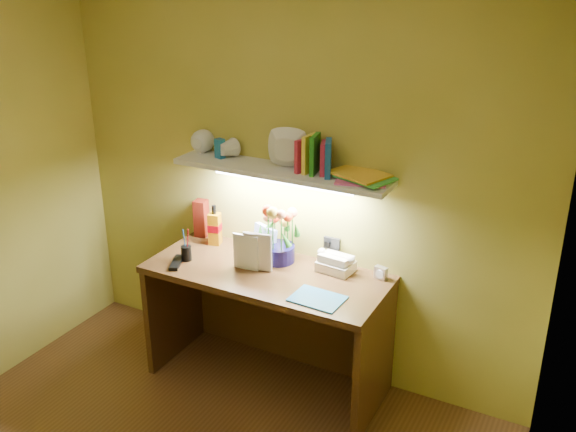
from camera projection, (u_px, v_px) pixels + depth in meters
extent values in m
cube|color=#3A1D0F|center=(267.00, 328.00, 3.81)|extent=(1.40, 0.60, 0.75)
cube|color=silver|center=(381.00, 273.00, 3.57)|extent=(0.08, 0.05, 0.07)
cube|color=#61150A|center=(201.00, 218.00, 4.09)|extent=(0.09, 0.09, 0.24)
cylinder|color=black|center=(186.00, 248.00, 3.77)|extent=(0.07, 0.07, 0.15)
cube|color=black|center=(177.00, 262.00, 3.75)|extent=(0.12, 0.19, 0.02)
cube|color=#1B6DAE|center=(317.00, 299.00, 3.37)|extent=(0.28, 0.21, 0.01)
imported|color=beige|center=(243.00, 250.00, 3.66)|extent=(0.17, 0.05, 0.23)
imported|color=silver|center=(233.00, 250.00, 3.68)|extent=(0.16, 0.02, 0.21)
cube|color=silver|center=(280.00, 171.00, 3.60)|extent=(1.30, 0.25, 0.03)
imported|color=silver|center=(197.00, 146.00, 3.83)|extent=(0.15, 0.15, 0.11)
imported|color=silver|center=(221.00, 151.00, 3.74)|extent=(0.14, 0.14, 0.11)
imported|color=silver|center=(286.00, 165.00, 3.57)|extent=(0.28, 0.28, 0.06)
cube|color=silver|center=(200.00, 145.00, 3.87)|extent=(0.06, 0.05, 0.10)
cube|color=#1B6DAE|center=(220.00, 148.00, 3.77)|extent=(0.06, 0.06, 0.12)
cube|color=#C42545|center=(304.00, 155.00, 3.52)|extent=(0.07, 0.13, 0.19)
cube|color=yellow|center=(310.00, 154.00, 3.50)|extent=(0.04, 0.13, 0.21)
cube|color=#16539D|center=(328.00, 158.00, 3.45)|extent=(0.08, 0.14, 0.20)
cube|color=#238020|center=(315.00, 154.00, 3.48)|extent=(0.05, 0.14, 0.22)
cube|color=#C42545|center=(323.00, 158.00, 3.49)|extent=(0.07, 0.13, 0.18)
cube|color=#E956AB|center=(361.00, 180.00, 3.40)|extent=(0.31, 0.26, 0.01)
cube|color=#43C255|center=(365.00, 177.00, 3.40)|extent=(0.33, 0.28, 0.01)
cube|color=yellow|center=(360.00, 174.00, 3.41)|extent=(0.35, 0.30, 0.01)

